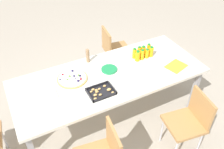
% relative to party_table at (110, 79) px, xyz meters
% --- Properties ---
extents(ground_plane, '(12.00, 12.00, 0.00)m').
position_rel_party_table_xyz_m(ground_plane, '(0.00, 0.00, -0.70)').
color(ground_plane, '#B2A899').
extents(party_table, '(2.37, 0.96, 0.76)m').
position_rel_party_table_xyz_m(party_table, '(0.00, 0.00, 0.00)').
color(party_table, silver).
rests_on(party_table, ground_plane).
extents(chair_near_left, '(0.45, 0.45, 0.83)m').
position_rel_party_table_xyz_m(chair_near_left, '(-0.51, -0.88, -0.20)').
color(chair_near_left, '#B7844C').
rests_on(chair_near_left, ground_plane).
extents(chair_far_left, '(0.45, 0.45, 0.83)m').
position_rel_party_table_xyz_m(chair_far_left, '(-0.59, 0.85, -0.20)').
color(chair_far_left, '#B7844C').
rests_on(chair_far_left, ground_plane).
extents(juice_bottle_0, '(0.05, 0.05, 0.15)m').
position_rel_party_table_xyz_m(juice_bottle_0, '(-0.69, -0.18, 0.13)').
color(juice_bottle_0, '#F8AE14').
rests_on(juice_bottle_0, party_table).
extents(juice_bottle_1, '(0.06, 0.06, 0.14)m').
position_rel_party_table_xyz_m(juice_bottle_1, '(-0.61, -0.19, 0.12)').
color(juice_bottle_1, '#F9AE14').
rests_on(juice_bottle_1, party_table).
extents(juice_bottle_2, '(0.05, 0.05, 0.15)m').
position_rel_party_table_xyz_m(juice_bottle_2, '(-0.54, -0.19, 0.13)').
color(juice_bottle_2, '#F9AF14').
rests_on(juice_bottle_2, party_table).
extents(juice_bottle_3, '(0.05, 0.05, 0.15)m').
position_rel_party_table_xyz_m(juice_bottle_3, '(-0.46, -0.18, 0.13)').
color(juice_bottle_3, '#FBAE14').
rests_on(juice_bottle_3, party_table).
extents(juice_bottle_4, '(0.06, 0.06, 0.15)m').
position_rel_party_table_xyz_m(juice_bottle_4, '(-0.68, -0.11, 0.13)').
color(juice_bottle_4, '#F8AE14').
rests_on(juice_bottle_4, party_table).
extents(juice_bottle_5, '(0.05, 0.05, 0.14)m').
position_rel_party_table_xyz_m(juice_bottle_5, '(-0.61, -0.11, 0.12)').
color(juice_bottle_5, '#F9AC14').
rests_on(juice_bottle_5, party_table).
extents(juice_bottle_6, '(0.05, 0.05, 0.15)m').
position_rel_party_table_xyz_m(juice_bottle_6, '(-0.54, -0.11, 0.13)').
color(juice_bottle_6, '#F9AC14').
rests_on(juice_bottle_6, party_table).
extents(juice_bottle_7, '(0.06, 0.06, 0.15)m').
position_rel_party_table_xyz_m(juice_bottle_7, '(-0.47, -0.11, 0.13)').
color(juice_bottle_7, '#F9AB14').
rests_on(juice_bottle_7, party_table).
extents(fruit_pizza, '(0.36, 0.36, 0.05)m').
position_rel_party_table_xyz_m(fruit_pizza, '(0.43, -0.14, 0.07)').
color(fruit_pizza, tan).
rests_on(fruit_pizza, party_table).
extents(snack_tray, '(0.30, 0.23, 0.04)m').
position_rel_party_table_xyz_m(snack_tray, '(0.23, 0.23, 0.07)').
color(snack_tray, black).
rests_on(snack_tray, party_table).
extents(plate_stack, '(0.20, 0.20, 0.02)m').
position_rel_party_table_xyz_m(plate_stack, '(-0.04, -0.09, 0.07)').
color(plate_stack, '#1E8C4C').
rests_on(plate_stack, party_table).
extents(napkin_stack, '(0.15, 0.15, 0.02)m').
position_rel_party_table_xyz_m(napkin_stack, '(0.75, 0.02, 0.07)').
color(napkin_stack, white).
rests_on(napkin_stack, party_table).
extents(cardboard_tube, '(0.04, 0.04, 0.19)m').
position_rel_party_table_xyz_m(cardboard_tube, '(0.13, -0.38, 0.15)').
color(cardboard_tube, '#9E7A56').
rests_on(cardboard_tube, party_table).
extents(paper_folder, '(0.31, 0.26, 0.01)m').
position_rel_party_table_xyz_m(paper_folder, '(-0.84, 0.24, 0.06)').
color(paper_folder, yellow).
rests_on(paper_folder, party_table).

